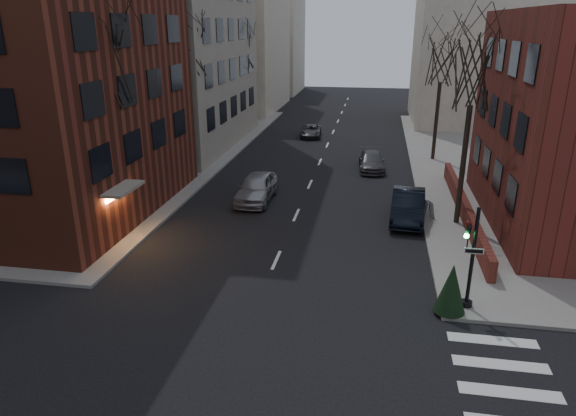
# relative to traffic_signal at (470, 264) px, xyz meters

# --- Properties ---
(building_left_brick) EXTENTS (15.00, 15.00, 18.00)m
(building_left_brick) POSITION_rel_traffic_signal_xyz_m (-23.44, 7.51, 7.09)
(building_left_brick) COLOR maroon
(building_left_brick) RESTS_ON ground
(low_wall_right) EXTENTS (0.35, 16.00, 1.00)m
(low_wall_right) POSITION_rel_traffic_signal_xyz_m (1.36, 10.01, -1.26)
(low_wall_right) COLOR maroon
(low_wall_right) RESTS_ON sidewalk_far_right
(building_distant_la) EXTENTS (14.00, 16.00, 18.00)m
(building_distant_la) POSITION_rel_traffic_signal_xyz_m (-22.94, 46.01, 7.09)
(building_distant_la) COLOR beige
(building_distant_la) RESTS_ON ground
(building_distant_ra) EXTENTS (14.00, 14.00, 16.00)m
(building_distant_ra) POSITION_rel_traffic_signal_xyz_m (7.06, 41.01, 6.09)
(building_distant_ra) COLOR beige
(building_distant_ra) RESTS_ON ground
(building_distant_lb) EXTENTS (10.00, 12.00, 14.00)m
(building_distant_lb) POSITION_rel_traffic_signal_xyz_m (-20.94, 63.01, 5.09)
(building_distant_lb) COLOR beige
(building_distant_lb) RESTS_ON ground
(traffic_signal) EXTENTS (0.76, 0.44, 4.00)m
(traffic_signal) POSITION_rel_traffic_signal_xyz_m (0.00, 0.00, 0.00)
(traffic_signal) COLOR black
(traffic_signal) RESTS_ON sidewalk_far_right
(tree_left_a) EXTENTS (4.18, 4.18, 10.26)m
(tree_left_a) POSITION_rel_traffic_signal_xyz_m (-16.74, 5.01, 6.56)
(tree_left_a) COLOR #2D231C
(tree_left_a) RESTS_ON sidewalk_far_left
(tree_left_b) EXTENTS (4.40, 4.40, 10.80)m
(tree_left_b) POSITION_rel_traffic_signal_xyz_m (-16.74, 17.01, 7.00)
(tree_left_b) COLOR #2D231C
(tree_left_b) RESTS_ON sidewalk_far_left
(tree_left_c) EXTENTS (3.96, 3.96, 9.72)m
(tree_left_c) POSITION_rel_traffic_signal_xyz_m (-16.74, 31.01, 6.12)
(tree_left_c) COLOR #2D231C
(tree_left_c) RESTS_ON sidewalk_far_left
(tree_right_a) EXTENTS (3.96, 3.96, 9.72)m
(tree_right_a) POSITION_rel_traffic_signal_xyz_m (0.86, 9.01, 6.12)
(tree_right_a) COLOR #2D231C
(tree_right_a) RESTS_ON sidewalk_far_right
(tree_right_b) EXTENTS (3.74, 3.74, 9.18)m
(tree_right_b) POSITION_rel_traffic_signal_xyz_m (0.86, 23.01, 5.68)
(tree_right_b) COLOR #2D231C
(tree_right_b) RESTS_ON sidewalk_far_right
(streetlamp_near) EXTENTS (0.36, 0.36, 6.28)m
(streetlamp_near) POSITION_rel_traffic_signal_xyz_m (-16.14, 13.01, 2.33)
(streetlamp_near) COLOR black
(streetlamp_near) RESTS_ON sidewalk_far_left
(streetlamp_far) EXTENTS (0.36, 0.36, 6.28)m
(streetlamp_far) POSITION_rel_traffic_signal_xyz_m (-16.14, 33.01, 2.33)
(streetlamp_far) COLOR black
(streetlamp_far) RESTS_ON sidewalk_far_left
(parked_sedan) EXTENTS (2.09, 5.13, 1.65)m
(parked_sedan) POSITION_rel_traffic_signal_xyz_m (-1.74, 9.31, -1.08)
(parked_sedan) COLOR black
(parked_sedan) RESTS_ON ground
(car_lane_silver) EXTENTS (2.02, 4.96, 1.69)m
(car_lane_silver) POSITION_rel_traffic_signal_xyz_m (-10.74, 11.05, -1.07)
(car_lane_silver) COLOR #99999E
(car_lane_silver) RESTS_ON ground
(car_lane_gray) EXTENTS (2.15, 4.58, 1.29)m
(car_lane_gray) POSITION_rel_traffic_signal_xyz_m (-3.90, 19.43, -1.26)
(car_lane_gray) COLOR #45444A
(car_lane_gray) RESTS_ON ground
(car_lane_far) EXTENTS (2.13, 4.13, 1.11)m
(car_lane_far) POSITION_rel_traffic_signal_xyz_m (-9.85, 30.31, -1.35)
(car_lane_far) COLOR #3A3A3F
(car_lane_far) RESTS_ON ground
(sandwich_board) EXTENTS (0.62, 0.72, 0.98)m
(sandwich_board) POSITION_rel_traffic_signal_xyz_m (-0.64, 9.51, -1.27)
(sandwich_board) COLOR white
(sandwich_board) RESTS_ON sidewalk_far_right
(evergreen_shrub) EXTENTS (1.53, 1.53, 1.93)m
(evergreen_shrub) POSITION_rel_traffic_signal_xyz_m (-0.64, -0.49, -0.79)
(evergreen_shrub) COLOR black
(evergreen_shrub) RESTS_ON sidewalk_far_right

